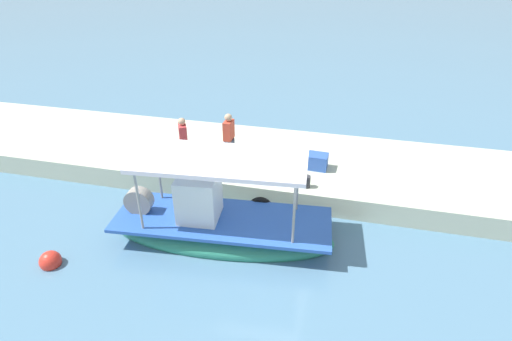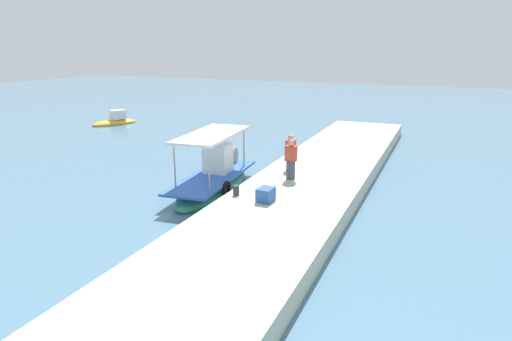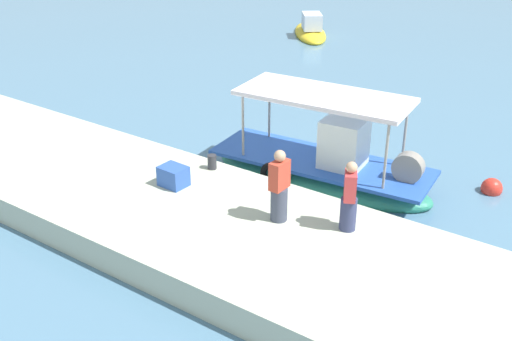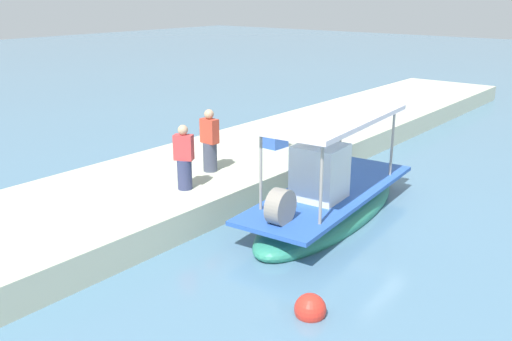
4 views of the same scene
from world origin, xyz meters
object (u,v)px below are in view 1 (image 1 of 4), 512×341
at_px(cargo_crate, 317,161).
at_px(mooring_bollard, 307,182).
at_px(fisherman_near_bollard, 184,142).
at_px(fisherman_by_crate, 229,139).
at_px(marker_buoy, 51,261).
at_px(main_fishing_boat, 219,224).

bearing_deg(cargo_crate, mooring_bollard, 81.34).
distance_m(fisherman_near_bollard, mooring_bollard, 4.46).
height_order(fisherman_by_crate, marker_buoy, fisherman_by_crate).
distance_m(fisherman_near_bollard, marker_buoy, 5.54).
relative_size(cargo_crate, marker_buoy, 1.17).
bearing_deg(main_fishing_boat, mooring_bollard, -135.26).
relative_size(fisherman_near_bollard, cargo_crate, 2.44).
xyz_separation_m(fisherman_by_crate, cargo_crate, (-3.10, -0.08, -0.53)).
height_order(cargo_crate, marker_buoy, cargo_crate).
bearing_deg(main_fishing_boat, fisherman_near_bollard, -53.00).
distance_m(main_fishing_boat, cargo_crate, 4.27).
xyz_separation_m(main_fishing_boat, cargo_crate, (-2.40, -3.49, 0.53)).
height_order(mooring_bollard, marker_buoy, mooring_bollard).
height_order(fisherman_near_bollard, fisherman_by_crate, fisherman_by_crate).
relative_size(fisherman_by_crate, mooring_bollard, 4.42).
distance_m(fisherman_by_crate, mooring_bollard, 3.20).
distance_m(fisherman_by_crate, marker_buoy, 6.63).
height_order(fisherman_by_crate, mooring_bollard, fisherman_by_crate).
bearing_deg(marker_buoy, mooring_bollard, -145.25).
relative_size(main_fishing_boat, marker_buoy, 11.40).
height_order(fisherman_by_crate, cargo_crate, fisherman_by_crate).
distance_m(mooring_bollard, marker_buoy, 7.64).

